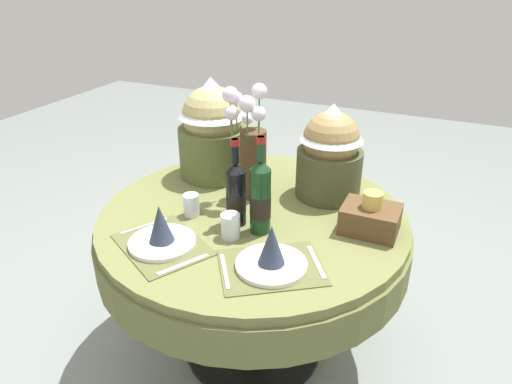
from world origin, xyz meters
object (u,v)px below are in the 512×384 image
Objects in this scene: dining_table at (253,239)px; flower_vase at (251,147)px; place_setting_left at (161,234)px; gift_tub_back_left at (213,125)px; woven_basket_side_right at (370,217)px; place_setting_right at (271,256)px; wine_bottle_right at (236,194)px; wine_bottle_left at (260,197)px; tumbler_near_right at (191,205)px; gift_tub_back_right at (330,149)px; tumbler_near_left at (231,226)px.

flower_vase is at bearing 117.41° from dining_table.
gift_tub_back_left is (-0.12, 0.62, 0.20)m from place_setting_left.
place_setting_right is at bearing -123.92° from woven_basket_side_right.
dining_table is 3.65× the size of wine_bottle_right.
place_setting_right is at bearing 4.84° from place_setting_left.
place_setting_left is at bearing -119.65° from dining_table.
woven_basket_side_right is (0.78, -0.22, -0.18)m from gift_tub_back_left.
dining_table is 2.74× the size of gift_tub_back_left.
place_setting_left is 0.38m from wine_bottle_left.
flower_vase is (0.13, 0.48, 0.18)m from place_setting_left.
wine_bottle_left reaches higher than tumbler_near_right.
gift_tub_back_left is at bearing -179.08° from gift_tub_back_right.
tumbler_near_right is at bearing -175.05° from wine_bottle_right.
wine_bottle_left is at bearing -155.63° from woven_basket_side_right.
tumbler_near_left is at bearing -115.18° from gift_tub_back_right.
dining_table is at bearing -39.97° from gift_tub_back_left.
wine_bottle_right is 0.85× the size of gift_tub_back_right.
place_setting_left is at bearing -175.16° from place_setting_right.
dining_table is at bearing -62.59° from flower_vase.
place_setting_left is at bearing -140.34° from wine_bottle_left.
tumbler_near_right is at bearing -121.40° from flower_vase.
flower_vase reaches higher than wine_bottle_right.
wine_bottle_left is at bearing 45.88° from tumbler_near_left.
tumbler_near_right is 0.43× the size of woven_basket_side_right.
tumbler_near_right is 0.69m from woven_basket_side_right.
wine_bottle_left is (-0.13, 0.20, 0.10)m from place_setting_right.
place_setting_left is 4.51× the size of tumbler_near_left.
gift_tub_back_right reaches higher than dining_table.
gift_tub_back_left is 2.20× the size of woven_basket_side_right.
gift_tub_back_right is (0.29, 0.15, -0.01)m from flower_vase.
wine_bottle_left reaches higher than place_setting_right.
gift_tub_back_right is at bearing 135.57° from woven_basket_side_right.
place_setting_left is 0.88× the size of flower_vase.
gift_tub_back_left is at bearing 105.52° from tumbler_near_right.
gift_tub_back_right is at bearing 0.92° from gift_tub_back_left.
place_setting_right is 4.73× the size of tumbler_near_right.
place_setting_left is 0.99× the size of place_setting_right.
wine_bottle_left is at bearing -110.09° from gift_tub_back_right.
gift_tub_back_right is at bearing 88.31° from place_setting_right.
flower_vase is 0.38m from tumbler_near_left.
flower_vase is at bearing -152.89° from gift_tub_back_right.
flower_vase is 0.25m from wine_bottle_right.
wine_bottle_left is at bearing 39.66° from place_setting_left.
tumbler_near_left is (-0.08, -0.08, -0.10)m from wine_bottle_left.
gift_tub_back_left reaches higher than dining_table.
gift_tub_back_left is at bearing 136.43° from wine_bottle_left.
gift_tub_back_left reaches higher than tumbler_near_left.
place_setting_right is at bearing -91.69° from gift_tub_back_right.
place_setting_left is 0.77m from woven_basket_side_right.
flower_vase is at bearing 121.50° from wine_bottle_left.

